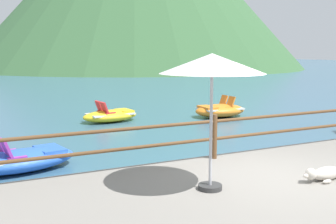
% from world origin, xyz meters
% --- Properties ---
extents(ground_plane, '(200.00, 200.00, 0.00)m').
position_xyz_m(ground_plane, '(0.00, 40.00, 0.00)').
color(ground_plane, '#38607A').
extents(dock_railing, '(23.92, 0.12, 0.95)m').
position_xyz_m(dock_railing, '(0.00, 1.55, 0.99)').
color(dock_railing, brown).
rests_on(dock_railing, promenade_dock).
extents(beach_umbrella, '(1.70, 1.70, 2.24)m').
position_xyz_m(beach_umbrella, '(-1.12, -0.08, 2.45)').
color(beach_umbrella, '#B2B2B7').
rests_on(beach_umbrella, promenade_dock).
extents(dog_resting, '(1.08, 0.39, 0.26)m').
position_xyz_m(dog_resting, '(0.94, -0.58, 0.52)').
color(dog_resting, beige).
rests_on(dog_resting, promenade_dock).
extents(pedal_boat_1, '(2.21, 1.40, 0.86)m').
position_xyz_m(pedal_boat_1, '(4.55, 8.21, 0.28)').
color(pedal_boat_1, orange).
rests_on(pedal_boat_1, ground).
extents(pedal_boat_3, '(2.32, 1.44, 0.81)m').
position_xyz_m(pedal_boat_3, '(0.16, 9.11, 0.25)').
color(pedal_boat_3, yellow).
rests_on(pedal_boat_3, ground).
extents(pedal_boat_4, '(2.64, 1.65, 0.83)m').
position_xyz_m(pedal_boat_4, '(-3.66, 3.82, 0.26)').
color(pedal_boat_4, blue).
rests_on(pedal_boat_4, ground).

